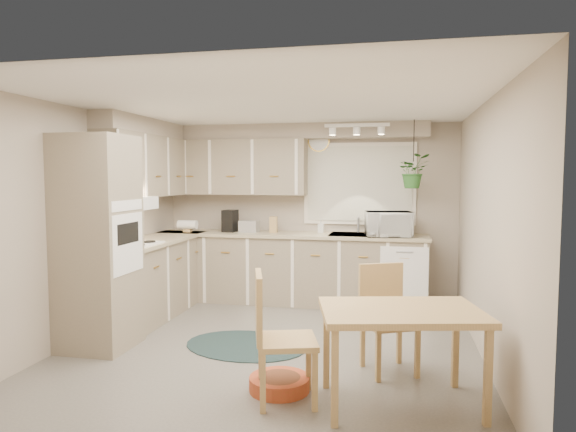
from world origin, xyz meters
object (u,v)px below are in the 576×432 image
(chair_back, at_px, (390,320))
(pet_bed, at_px, (279,384))
(dining_table, at_px, (400,357))
(chair_left, at_px, (287,337))
(microwave, at_px, (388,221))
(braided_rug, at_px, (246,345))

(chair_back, xyz_separation_m, pet_bed, (-0.85, -0.57, -0.41))
(dining_table, distance_m, pet_bed, 0.99)
(pet_bed, bearing_deg, chair_left, -60.29)
(dining_table, height_order, pet_bed, dining_table)
(chair_left, distance_m, microwave, 3.05)
(chair_back, height_order, microwave, microwave)
(dining_table, bearing_deg, microwave, 92.85)
(chair_back, bearing_deg, braided_rug, -40.96)
(chair_left, bearing_deg, braided_rug, -166.57)
(pet_bed, bearing_deg, microwave, 73.72)
(chair_back, relative_size, braided_rug, 0.74)
(dining_table, height_order, chair_left, chair_left)
(dining_table, xyz_separation_m, chair_left, (-0.84, -0.10, 0.13))
(chair_back, distance_m, pet_bed, 1.10)
(chair_left, bearing_deg, microwave, 149.74)
(braided_rug, xyz_separation_m, pet_bed, (0.57, -0.98, 0.05))
(microwave, bearing_deg, chair_back, -98.22)
(chair_back, distance_m, microwave, 2.25)
(chair_left, height_order, chair_back, chair_left)
(chair_left, xyz_separation_m, pet_bed, (-0.10, 0.17, -0.44))
(chair_back, height_order, braided_rug, chair_back)
(chair_left, distance_m, pet_bed, 0.48)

